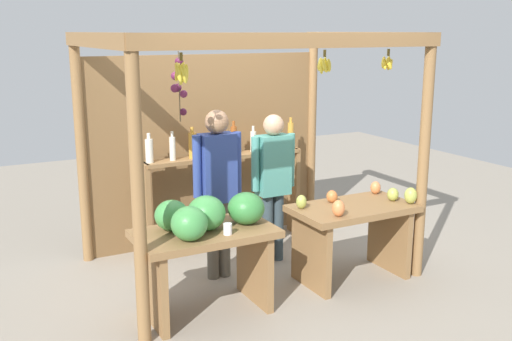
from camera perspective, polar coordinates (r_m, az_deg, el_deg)
ground_plane at (r=5.98m, az=-0.85°, el=-9.22°), size 12.00×12.00×0.00m
market_stall at (r=5.97m, az=-2.74°, el=4.11°), size 2.82×1.98×2.27m
fruit_counter_left at (r=4.85m, az=-4.81°, el=-6.12°), size 1.15×0.68×1.00m
fruit_counter_right at (r=5.62m, az=9.32°, el=-5.14°), size 1.15×0.64×0.87m
bottle_shelf_unit at (r=6.37m, az=-3.03°, el=-0.15°), size 1.80×0.22×1.35m
vendor_man at (r=5.46m, az=-3.70°, el=-0.85°), size 0.48×0.22×1.60m
vendor_woman at (r=5.87m, az=1.66°, el=-0.51°), size 0.48×0.20×1.50m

